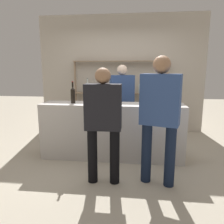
% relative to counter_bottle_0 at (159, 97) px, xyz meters
% --- Properties ---
extents(ground_plane, '(16.00, 16.00, 0.00)m').
position_rel_counter_bottle_0_xyz_m(ground_plane, '(-0.77, 0.08, -1.08)').
color(ground_plane, '#B2A893').
extents(bar_counter, '(2.41, 0.50, 0.95)m').
position_rel_counter_bottle_0_xyz_m(bar_counter, '(-0.77, 0.08, -0.61)').
color(bar_counter, '#B7B2AD').
rests_on(bar_counter, ground_plane).
extents(back_wall, '(4.01, 0.12, 2.80)m').
position_rel_counter_bottle_0_xyz_m(back_wall, '(-0.77, 1.93, 0.32)').
color(back_wall, '#B2A899').
rests_on(back_wall, ground_plane).
extents(back_shelf, '(2.27, 0.18, 1.72)m').
position_rel_counter_bottle_0_xyz_m(back_shelf, '(-0.78, 1.75, 0.06)').
color(back_shelf, '#897056').
rests_on(back_shelf, ground_plane).
extents(counter_bottle_0, '(0.07, 0.07, 0.33)m').
position_rel_counter_bottle_0_xyz_m(counter_bottle_0, '(0.00, 0.00, 0.00)').
color(counter_bottle_0, black).
rests_on(counter_bottle_0, bar_counter).
extents(counter_bottle_1, '(0.09, 0.09, 0.34)m').
position_rel_counter_bottle_0_xyz_m(counter_bottle_1, '(0.11, 0.19, 0.00)').
color(counter_bottle_1, black).
rests_on(counter_bottle_1, bar_counter).
extents(counter_bottle_2, '(0.08, 0.08, 0.37)m').
position_rel_counter_bottle_0_xyz_m(counter_bottle_2, '(-1.44, 0.06, 0.01)').
color(counter_bottle_2, black).
rests_on(counter_bottle_2, bar_counter).
extents(wine_glass, '(0.08, 0.08, 0.16)m').
position_rel_counter_bottle_0_xyz_m(wine_glass, '(-0.25, 0.21, -0.00)').
color(wine_glass, silver).
rests_on(wine_glass, bar_counter).
extents(cork_jar, '(0.12, 0.12, 0.13)m').
position_rel_counter_bottle_0_xyz_m(cork_jar, '(-0.69, 0.17, -0.07)').
color(cork_jar, silver).
rests_on(cork_jar, bar_counter).
extents(customer_right, '(0.53, 0.35, 1.69)m').
position_rel_counter_bottle_0_xyz_m(customer_right, '(-0.06, -0.73, -0.10)').
color(customer_right, '#121C33').
rests_on(customer_right, ground_plane).
extents(server_behind_counter, '(0.53, 0.36, 1.61)m').
position_rel_counter_bottle_0_xyz_m(server_behind_counter, '(-0.67, 1.02, -0.15)').
color(server_behind_counter, '#121C33').
rests_on(server_behind_counter, ground_plane).
extents(customer_center, '(0.47, 0.22, 1.55)m').
position_rel_counter_bottle_0_xyz_m(customer_center, '(-0.78, -0.79, -0.19)').
color(customer_center, black).
rests_on(customer_center, ground_plane).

